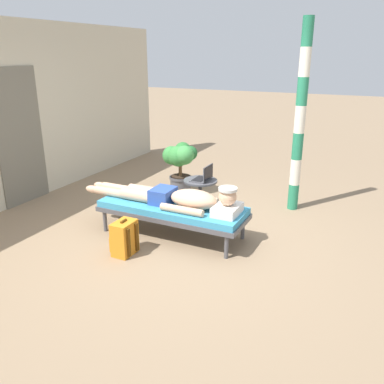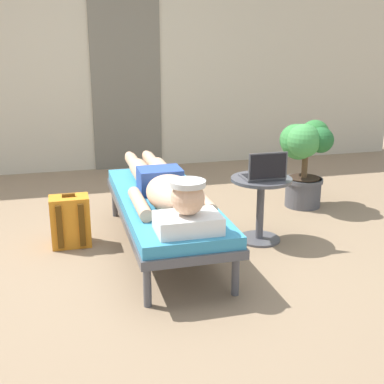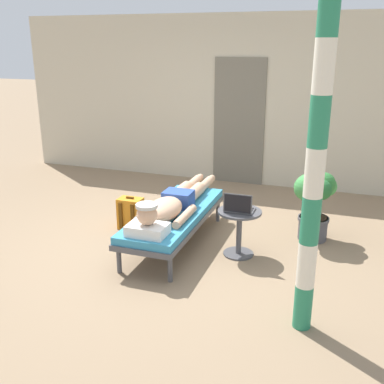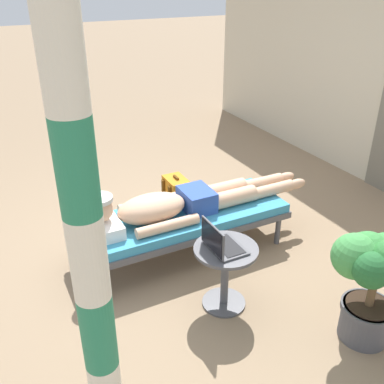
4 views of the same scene
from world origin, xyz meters
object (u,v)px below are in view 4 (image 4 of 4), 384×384
at_px(lounge_chair, 184,219).
at_px(potted_plant, 374,272).
at_px(person_reclining, 176,204).
at_px(backpack, 177,196).
at_px(laptop, 220,243).
at_px(side_table, 225,266).
at_px(porch_post, 88,258).

bearing_deg(lounge_chair, potted_plant, 24.03).
height_order(person_reclining, backpack, person_reclining).
xyz_separation_m(person_reclining, backpack, (-0.69, 0.32, -0.32)).
distance_m(lounge_chair, laptop, 0.82).
height_order(lounge_chair, backpack, backpack).
relative_size(side_table, porch_post, 0.20).
distance_m(person_reclining, laptop, 0.78).
bearing_deg(porch_post, person_reclining, 145.15).
height_order(backpack, potted_plant, potted_plant).
bearing_deg(side_table, lounge_chair, 177.49).
xyz_separation_m(lounge_chair, side_table, (0.78, -0.03, 0.01)).
distance_m(lounge_chair, potted_plant, 1.66).
xyz_separation_m(laptop, porch_post, (0.82, -1.10, 0.76)).
distance_m(laptop, potted_plant, 1.05).
bearing_deg(person_reclining, potted_plant, 26.23).
bearing_deg(lounge_chair, side_table, -2.51).
bearing_deg(laptop, backpack, 167.02).
bearing_deg(backpack, porch_post, -32.08).
distance_m(person_reclining, porch_post, 2.11).
bearing_deg(backpack, laptop, -12.98).
bearing_deg(backpack, person_reclining, -25.05).
height_order(person_reclining, laptop, laptop).
height_order(lounge_chair, potted_plant, potted_plant).
relative_size(person_reclining, side_table, 4.15).
bearing_deg(porch_post, backpack, 147.92).
relative_size(side_table, potted_plant, 0.62).
relative_size(laptop, potted_plant, 0.37).
bearing_deg(porch_post, lounge_chair, 143.49).
relative_size(backpack, porch_post, 0.16).
xyz_separation_m(potted_plant, porch_post, (0.10, -1.85, 0.79)).
xyz_separation_m(side_table, potted_plant, (0.72, 0.70, 0.20)).
distance_m(lounge_chair, porch_post, 2.22).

